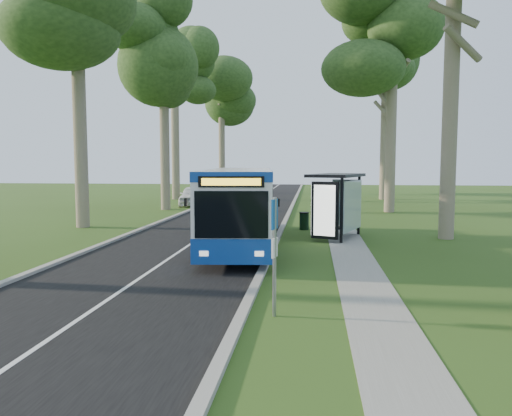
% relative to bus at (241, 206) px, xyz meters
% --- Properties ---
extents(ground, '(120.00, 120.00, 0.00)m').
position_rel_bus_xyz_m(ground, '(1.43, -3.50, -1.62)').
color(ground, '#314D18').
rests_on(ground, ground).
extents(road, '(7.00, 100.00, 0.02)m').
position_rel_bus_xyz_m(road, '(-2.07, 6.50, -1.61)').
color(road, black).
rests_on(road, ground).
extents(kerb_east, '(0.25, 100.00, 0.12)m').
position_rel_bus_xyz_m(kerb_east, '(1.43, 6.50, -1.56)').
color(kerb_east, '#9E9B93').
rests_on(kerb_east, ground).
extents(kerb_west, '(0.25, 100.00, 0.12)m').
position_rel_bus_xyz_m(kerb_west, '(-5.57, 6.50, -1.56)').
color(kerb_west, '#9E9B93').
rests_on(kerb_west, ground).
extents(centre_line, '(0.12, 100.00, 0.00)m').
position_rel_bus_xyz_m(centre_line, '(-2.07, 6.50, -1.60)').
color(centre_line, white).
rests_on(centre_line, road).
extents(footpath, '(1.50, 100.00, 0.02)m').
position_rel_bus_xyz_m(footpath, '(4.43, 6.50, -1.61)').
color(footpath, gray).
rests_on(footpath, ground).
extents(bus, '(3.58, 12.01, 3.14)m').
position_rel_bus_xyz_m(bus, '(0.00, 0.00, 0.00)').
color(bus, white).
rests_on(bus, ground).
extents(bus_stop_sign, '(0.13, 0.37, 2.66)m').
position_rel_bus_xyz_m(bus_stop_sign, '(2.13, -9.63, 0.03)').
color(bus_stop_sign, gray).
rests_on(bus_stop_sign, ground).
extents(bus_shelter, '(2.86, 3.79, 2.90)m').
position_rel_bus_xyz_m(bus_shelter, '(4.17, 1.78, 0.43)').
color(bus_shelter, black).
rests_on(bus_shelter, ground).
extents(litter_bin, '(0.51, 0.51, 0.89)m').
position_rel_bus_xyz_m(litter_bin, '(2.56, 4.83, -1.17)').
color(litter_bin, black).
rests_on(litter_bin, ground).
extents(car_white, '(2.42, 4.80, 1.57)m').
position_rel_bus_xyz_m(car_white, '(-6.45, 18.10, -0.84)').
color(car_white, white).
rests_on(car_white, ground).
extents(car_silver, '(2.75, 5.27, 1.65)m').
position_rel_bus_xyz_m(car_silver, '(-6.60, 26.28, -0.80)').
color(car_silver, '#AFB2B7').
rests_on(car_silver, ground).
extents(tree_west_c, '(5.20, 5.20, 15.01)m').
position_rel_bus_xyz_m(tree_west_c, '(-7.57, 14.50, 9.50)').
color(tree_west_c, '#7A6B56').
rests_on(tree_west_c, ground).
extents(tree_west_d, '(5.20, 5.20, 17.53)m').
position_rel_bus_xyz_m(tree_west_d, '(-9.57, 24.50, 11.34)').
color(tree_west_d, '#7A6B56').
rests_on(tree_west_d, ground).
extents(tree_west_e, '(5.20, 5.20, 15.98)m').
position_rel_bus_xyz_m(tree_west_e, '(-7.07, 34.50, 10.20)').
color(tree_west_e, '#7A6B56').
rests_on(tree_west_e, ground).
extents(tree_east_c, '(5.20, 5.20, 16.61)m').
position_rel_bus_xyz_m(tree_east_c, '(8.23, 14.50, 10.67)').
color(tree_east_c, '#7A6B56').
rests_on(tree_east_c, ground).
extents(tree_east_d, '(5.20, 5.20, 14.10)m').
position_rel_bus_xyz_m(tree_east_d, '(9.43, 26.50, 8.83)').
color(tree_east_d, '#7A6B56').
rests_on(tree_east_d, ground).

